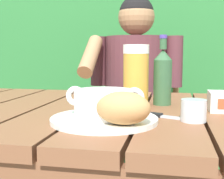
{
  "coord_description": "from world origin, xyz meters",
  "views": [
    {
      "loc": [
        0.17,
        -0.93,
        0.93
      ],
      "look_at": [
        0.0,
        -0.09,
        0.83
      ],
      "focal_mm": 49.25,
      "sensor_mm": 36.0,
      "label": 1
    }
  ],
  "objects": [
    {
      "name": "chair_near_diner",
      "position": [
        -0.03,
        0.85,
        0.47
      ],
      "size": [
        0.46,
        0.42,
        0.95
      ],
      "color": "brown",
      "rests_on": "ground_plane"
    },
    {
      "name": "water_glass_small",
      "position": [
        0.22,
        -0.14,
        0.79
      ],
      "size": [
        0.06,
        0.06,
        0.06
      ],
      "color": "silver",
      "rests_on": "dining_table"
    },
    {
      "name": "serving_plate",
      "position": [
        0.0,
        -0.19,
        0.76
      ],
      "size": [
        0.27,
        0.27,
        0.01
      ],
      "color": "white",
      "rests_on": "dining_table"
    },
    {
      "name": "bread_roll",
      "position": [
        0.06,
        -0.26,
        0.81
      ],
      "size": [
        0.13,
        0.1,
        0.07
      ],
      "color": "tan",
      "rests_on": "serving_plate"
    },
    {
      "name": "person_eating",
      "position": [
        -0.03,
        0.66,
        0.72
      ],
      "size": [
        0.48,
        0.47,
        1.22
      ],
      "color": "brown",
      "rests_on": "ground_plane"
    },
    {
      "name": "hedge_backdrop",
      "position": [
        0.1,
        1.58,
        1.19
      ],
      "size": [
        3.71,
        0.85,
        2.75
      ],
      "color": "#2F7738",
      "rests_on": "ground_plane"
    },
    {
      "name": "beer_bottle",
      "position": [
        0.13,
        0.09,
        0.85
      ],
      "size": [
        0.06,
        0.06,
        0.23
      ],
      "color": "#365F3A",
      "rests_on": "dining_table"
    },
    {
      "name": "table_knife",
      "position": [
        0.14,
        -0.11,
        0.76
      ],
      "size": [
        0.14,
        0.07,
        0.01
      ],
      "color": "silver",
      "rests_on": "dining_table"
    },
    {
      "name": "dining_table",
      "position": [
        0.0,
        0.0,
        0.67
      ],
      "size": [
        1.48,
        0.83,
        0.76
      ],
      "color": "brown",
      "rests_on": "ground_plane"
    },
    {
      "name": "beer_glass",
      "position": [
        0.05,
        0.06,
        0.86
      ],
      "size": [
        0.08,
        0.08,
        0.2
      ],
      "color": "gold",
      "rests_on": "dining_table"
    },
    {
      "name": "soup_bowl",
      "position": [
        0.0,
        -0.19,
        0.81
      ],
      "size": [
        0.2,
        0.15,
        0.08
      ],
      "color": "white",
      "rests_on": "serving_plate"
    }
  ]
}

